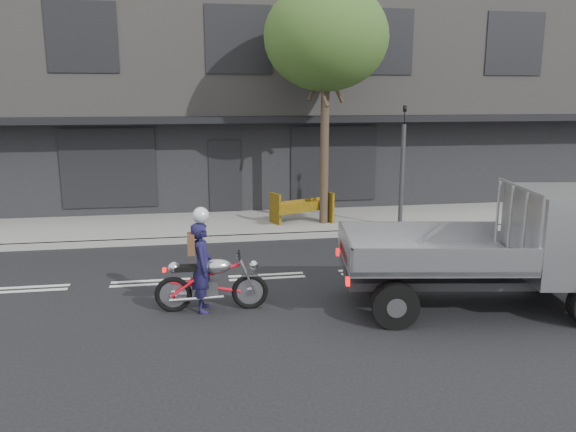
# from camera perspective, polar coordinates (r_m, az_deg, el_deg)

# --- Properties ---
(ground) EXTENTS (80.00, 80.00, 0.00)m
(ground) POSITION_cam_1_polar(r_m,az_deg,el_deg) (11.95, -2.18, -6.18)
(ground) COLOR black
(ground) RESTS_ON ground
(sidewalk) EXTENTS (32.00, 3.20, 0.15)m
(sidewalk) POSITION_cam_1_polar(r_m,az_deg,el_deg) (16.44, -4.27, -0.83)
(sidewalk) COLOR gray
(sidewalk) RESTS_ON ground
(kerb) EXTENTS (32.00, 0.20, 0.15)m
(kerb) POSITION_cam_1_polar(r_m,az_deg,el_deg) (14.89, -3.70, -2.19)
(kerb) COLOR gray
(kerb) RESTS_ON ground
(building_main) EXTENTS (26.00, 10.00, 8.00)m
(building_main) POSITION_cam_1_polar(r_m,az_deg,el_deg) (22.60, -6.01, 12.71)
(building_main) COLOR slate
(building_main) RESTS_ON ground
(street_tree) EXTENTS (3.40, 3.40, 6.74)m
(street_tree) POSITION_cam_1_polar(r_m,az_deg,el_deg) (15.95, 3.88, 17.59)
(street_tree) COLOR #382B21
(street_tree) RESTS_ON ground
(traffic_light_pole) EXTENTS (0.12, 0.12, 3.50)m
(traffic_light_pole) POSITION_cam_1_polar(r_m,az_deg,el_deg) (15.79, 11.50, 4.24)
(traffic_light_pole) COLOR #2D2D30
(traffic_light_pole) RESTS_ON ground
(motorcycle) EXTENTS (2.01, 0.59, 1.04)m
(motorcycle) POSITION_cam_1_polar(r_m,az_deg,el_deg) (10.10, -7.77, -6.59)
(motorcycle) COLOR black
(motorcycle) RESTS_ON ground
(rider) EXTENTS (0.42, 0.61, 1.61)m
(rider) POSITION_cam_1_polar(r_m,az_deg,el_deg) (10.02, -8.68, -5.15)
(rider) COLOR #19153C
(rider) RESTS_ON ground
(flatbed_ute) EXTENTS (5.10, 2.68, 2.25)m
(flatbed_ute) POSITION_cam_1_polar(r_m,az_deg,el_deg) (10.89, 24.57, -2.12)
(flatbed_ute) COLOR black
(flatbed_ute) RESTS_ON ground
(construction_barrier) EXTENTS (1.78, 1.26, 0.93)m
(construction_barrier) POSITION_cam_1_polar(r_m,az_deg,el_deg) (15.93, 1.56, 0.76)
(construction_barrier) COLOR #D79A0B
(construction_barrier) RESTS_ON sidewalk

